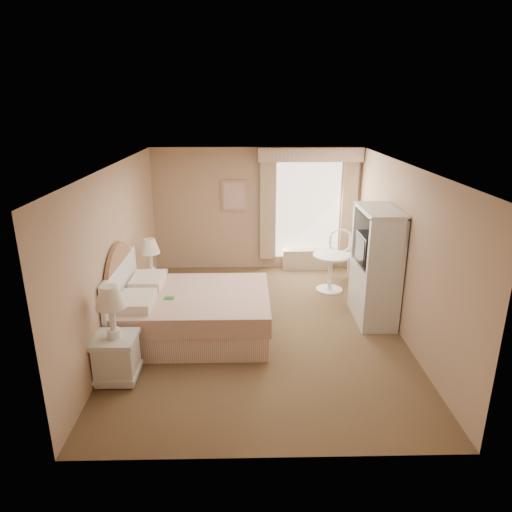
{
  "coord_description": "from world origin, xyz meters",
  "views": [
    {
      "loc": [
        -0.21,
        -6.37,
        3.33
      ],
      "look_at": [
        -0.07,
        0.3,
        1.08
      ],
      "focal_mm": 32.0,
      "sensor_mm": 36.0,
      "label": 1
    }
  ],
  "objects_px": {
    "nightstand_far": "(152,280)",
    "cafe_chair": "(340,251)",
    "bed": "(186,312)",
    "nightstand_near": "(116,346)",
    "armoire": "(375,275)",
    "round_table": "(330,267)"
  },
  "relations": [
    {
      "from": "bed",
      "to": "nightstand_far",
      "type": "bearing_deg",
      "value": 122.3
    },
    {
      "from": "nightstand_near",
      "to": "armoire",
      "type": "height_order",
      "value": "armoire"
    },
    {
      "from": "armoire",
      "to": "nightstand_far",
      "type": "bearing_deg",
      "value": 169.66
    },
    {
      "from": "nightstand_near",
      "to": "round_table",
      "type": "distance_m",
      "value": 4.24
    },
    {
      "from": "nightstand_far",
      "to": "cafe_chair",
      "type": "xyz_separation_m",
      "value": [
        3.46,
        1.09,
        0.14
      ]
    },
    {
      "from": "bed",
      "to": "nightstand_near",
      "type": "xyz_separation_m",
      "value": [
        -0.73,
        -1.17,
        0.1
      ]
    },
    {
      "from": "nightstand_far",
      "to": "round_table",
      "type": "distance_m",
      "value": 3.21
    },
    {
      "from": "nightstand_far",
      "to": "round_table",
      "type": "relative_size",
      "value": 1.65
    },
    {
      "from": "bed",
      "to": "nightstand_near",
      "type": "relative_size",
      "value": 1.78
    },
    {
      "from": "nightstand_far",
      "to": "cafe_chair",
      "type": "relative_size",
      "value": 1.15
    },
    {
      "from": "armoire",
      "to": "bed",
      "type": "bearing_deg",
      "value": -170.67
    },
    {
      "from": "cafe_chair",
      "to": "nightstand_far",
      "type": "bearing_deg",
      "value": -157.63
    },
    {
      "from": "bed",
      "to": "round_table",
      "type": "relative_size",
      "value": 3.19
    },
    {
      "from": "round_table",
      "to": "armoire",
      "type": "height_order",
      "value": "armoire"
    },
    {
      "from": "bed",
      "to": "cafe_chair",
      "type": "xyz_separation_m",
      "value": [
        2.74,
        2.23,
        0.21
      ]
    },
    {
      "from": "cafe_chair",
      "to": "nightstand_near",
      "type": "bearing_deg",
      "value": -130.55
    },
    {
      "from": "nightstand_far",
      "to": "armoire",
      "type": "xyz_separation_m",
      "value": [
        3.65,
        -0.67,
        0.32
      ]
    },
    {
      "from": "round_table",
      "to": "armoire",
      "type": "xyz_separation_m",
      "value": [
        0.48,
        -1.17,
        0.29
      ]
    },
    {
      "from": "bed",
      "to": "armoire",
      "type": "relative_size",
      "value": 1.22
    },
    {
      "from": "nightstand_far",
      "to": "cafe_chair",
      "type": "bearing_deg",
      "value": 17.44
    },
    {
      "from": "nightstand_far",
      "to": "armoire",
      "type": "distance_m",
      "value": 3.73
    },
    {
      "from": "bed",
      "to": "nightstand_near",
      "type": "distance_m",
      "value": 1.38
    }
  ]
}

